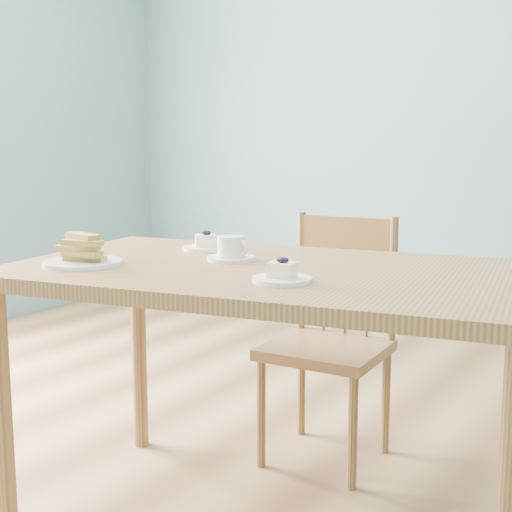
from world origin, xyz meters
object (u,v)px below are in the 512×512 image
(coffee_cup, at_px, (231,250))
(cheesecake_plate_far, at_px, (206,245))
(dining_chair, at_px, (330,337))
(biscotti_plate, at_px, (82,255))
(cheesecake_plate_near, at_px, (282,275))
(dining_table, at_px, (272,295))

(coffee_cup, bearing_deg, cheesecake_plate_far, 154.12)
(dining_chair, xyz_separation_m, cheesecake_plate_far, (-0.25, -0.37, 0.34))
(dining_chair, xyz_separation_m, biscotti_plate, (-0.36, -0.78, 0.35))
(biscotti_plate, bearing_deg, dining_chair, 65.12)
(cheesecake_plate_near, distance_m, biscotti_plate, 0.59)
(cheesecake_plate_far, bearing_deg, coffee_cup, -32.62)
(cheesecake_plate_far, bearing_deg, biscotti_plate, -104.64)
(biscotti_plate, bearing_deg, coffee_cup, 44.99)
(dining_chair, relative_size, cheesecake_plate_far, 5.75)
(biscotti_plate, bearing_deg, dining_table, 29.54)
(coffee_cup, bearing_deg, dining_table, -5.32)
(dining_table, height_order, coffee_cup, coffee_cup)
(cheesecake_plate_near, bearing_deg, coffee_cup, 146.59)
(dining_table, distance_m, biscotti_plate, 0.54)
(coffee_cup, bearing_deg, cheesecake_plate_near, -26.67)
(dining_table, xyz_separation_m, dining_chair, (-0.10, 0.52, -0.25))
(dining_table, relative_size, cheesecake_plate_far, 10.54)
(dining_table, xyz_separation_m, cheesecake_plate_far, (-0.35, 0.15, 0.09))
(cheesecake_plate_near, xyz_separation_m, biscotti_plate, (-0.59, -0.10, 0.01))
(dining_table, bearing_deg, cheesecake_plate_far, 144.84)
(cheesecake_plate_near, distance_m, coffee_cup, 0.35)
(dining_chair, height_order, biscotti_plate, same)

